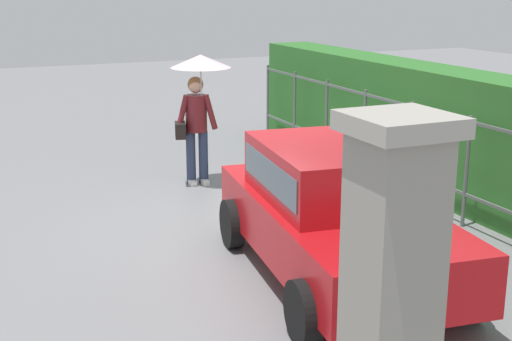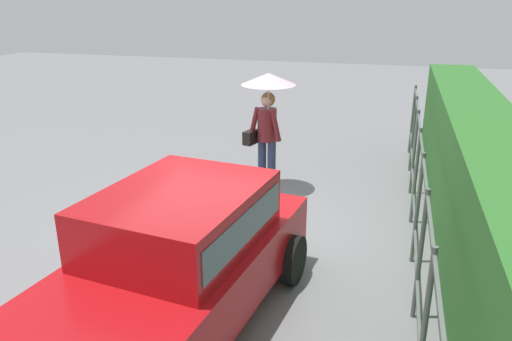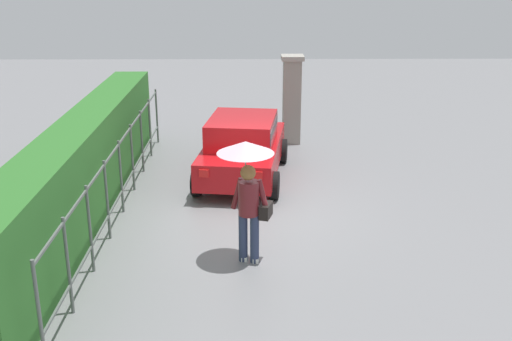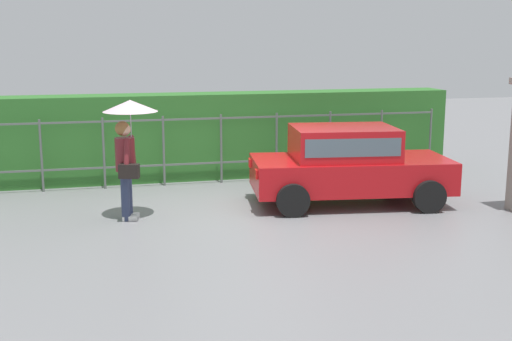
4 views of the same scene
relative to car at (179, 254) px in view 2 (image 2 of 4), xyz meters
The scene contains 5 objects.
ground_plane 2.10m from the car, behind, with size 40.00×40.00×0.00m, color slate.
car is the anchor object (origin of this frame).
pedestrian 4.14m from the car, behind, with size 0.94×0.94×2.08m.
fence_section 3.11m from the car, 129.51° to the left, with size 10.01×0.05×1.50m.
hedge_row 3.69m from the car, 122.47° to the left, with size 10.96×0.90×1.90m, color #2D6B28.
Camera 2 is at (6.07, 2.23, 3.32)m, focal length 34.86 mm.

